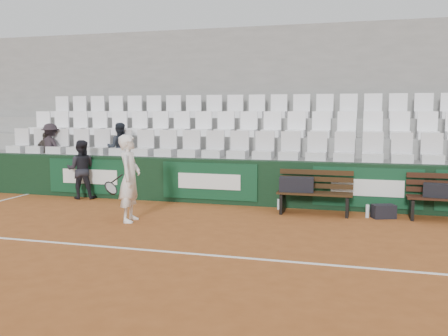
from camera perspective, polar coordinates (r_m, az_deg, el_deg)
ground at (r=7.71m, az=-8.93°, el=-9.26°), size 80.00×80.00×0.00m
court_baseline at (r=7.70m, az=-8.93°, el=-9.23°), size 18.00×0.06×0.01m
back_barrier at (r=11.26m, az=-0.14°, el=-1.56°), size 18.00×0.34×1.00m
grandstand_tier_front at (r=11.88m, az=0.38°, el=-1.14°), size 18.00×0.95×1.00m
grandstand_tier_mid at (r=12.76m, az=1.52°, el=0.41°), size 18.00×0.95×1.45m
grandstand_tier_back at (r=13.66m, az=2.51°, el=1.76°), size 18.00×0.95×1.90m
grandstand_rear_wall at (r=14.22m, az=3.11°, el=6.99°), size 18.00×0.30×4.40m
seat_row_front at (r=11.63m, az=0.16°, el=2.74°), size 11.90×0.44×0.63m
seat_row_mid at (r=12.53m, az=1.33°, el=5.07°), size 11.90×0.44×0.63m
seat_row_back at (r=13.44m, az=2.36°, el=7.08°), size 11.90×0.44×0.63m
bench_left at (r=10.30m, az=10.30°, el=-3.98°), size 1.50×0.56×0.45m
bench_right at (r=10.46m, az=24.21°, el=-4.30°), size 1.50×0.56×0.45m
sports_bag_left at (r=10.27m, az=8.28°, el=-1.87°), size 0.71×0.36×0.29m
sports_bag_right at (r=10.35m, az=23.35°, el=-2.38°), size 0.59×0.34×0.26m
sports_bag_ground at (r=10.28m, az=17.76°, el=-4.74°), size 0.50×0.41×0.27m
water_bottle_near at (r=10.70m, az=6.27°, el=-4.14°), size 0.06×0.06×0.22m
water_bottle_far at (r=10.22m, az=16.08°, el=-4.76°), size 0.07×0.07×0.26m
tennis_player at (r=9.56m, az=-10.74°, el=-1.17°), size 0.74×0.65×1.65m
ball_kid at (r=12.34m, az=-16.01°, el=-0.16°), size 0.82×0.73×1.40m
spectator_a at (r=13.71m, az=-19.24°, el=4.18°), size 0.86×0.61×1.22m
spectator_b at (r=13.80m, az=-19.73°, el=3.70°), size 0.61×0.31×0.99m
spectator_c at (r=12.69m, az=-11.92°, el=4.31°), size 0.74×0.67×1.25m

